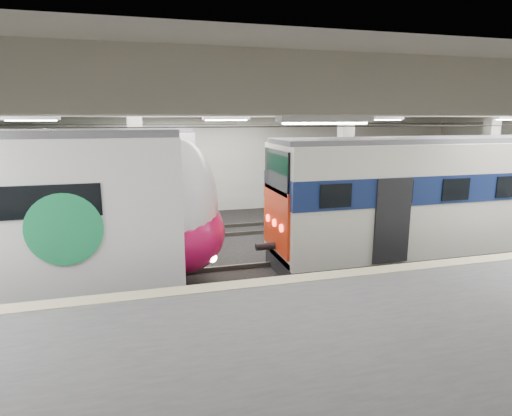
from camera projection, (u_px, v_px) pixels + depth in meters
name	position (u px, v px, depth m)	size (l,w,h in m)	color
station_hall	(256.00, 184.00, 11.29)	(36.00, 24.00, 5.75)	black
older_rer	(449.00, 196.00, 15.11)	(13.03, 2.88, 4.32)	beige
far_train	(2.00, 188.00, 16.21)	(14.46, 3.22, 4.58)	white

